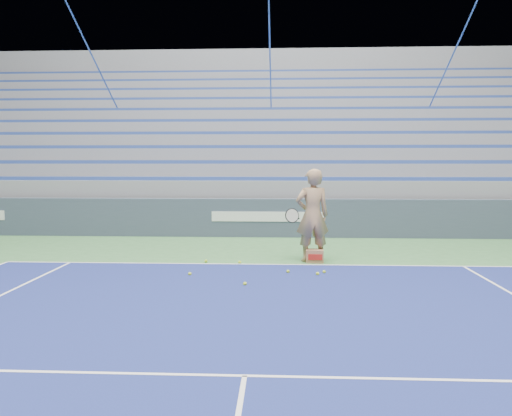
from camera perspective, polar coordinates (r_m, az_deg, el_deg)
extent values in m
cube|color=white|center=(10.49, 0.81, -6.44)|extent=(10.97, 0.05, 0.00)
cube|color=white|center=(5.24, -1.31, -18.62)|extent=(8.23, 0.05, 0.00)
cube|color=#384456|center=(14.36, 1.35, -1.12)|extent=(30.00, 0.30, 1.10)
cube|color=white|center=(14.20, 1.33, -0.99)|extent=(3.20, 0.02, 0.28)
cube|color=gray|center=(18.89, 1.68, 0.40)|extent=(30.00, 8.50, 1.10)
cube|color=gray|center=(18.84, 1.69, 2.82)|extent=(30.00, 8.50, 0.50)
cube|color=#294394|center=(14.96, 1.42, 3.38)|extent=(29.60, 0.42, 0.11)
cube|color=gray|center=(19.25, 1.71, 4.36)|extent=(30.00, 7.65, 0.50)
cube|color=#294394|center=(15.80, 1.49, 5.29)|extent=(29.60, 0.42, 0.11)
cube|color=gray|center=(19.67, 1.74, 5.84)|extent=(30.00, 6.80, 0.50)
cube|color=#294394|center=(16.66, 1.56, 7.00)|extent=(29.60, 0.42, 0.11)
cube|color=gray|center=(20.11, 1.76, 7.25)|extent=(30.00, 5.95, 0.50)
cube|color=#294394|center=(17.53, 1.62, 8.55)|extent=(29.60, 0.42, 0.11)
cube|color=gray|center=(20.56, 1.79, 8.60)|extent=(30.00, 5.10, 0.50)
cube|color=#294394|center=(18.41, 1.68, 9.95)|extent=(29.60, 0.42, 0.11)
cube|color=gray|center=(21.02, 1.81, 9.89)|extent=(30.00, 4.25, 0.50)
cube|color=#294394|center=(19.30, 1.73, 11.22)|extent=(29.60, 0.42, 0.11)
cube|color=gray|center=(21.49, 1.83, 11.13)|extent=(30.00, 3.40, 0.50)
cube|color=#294394|center=(20.20, 1.78, 12.38)|extent=(29.60, 0.42, 0.11)
cube|color=gray|center=(21.97, 1.86, 12.31)|extent=(30.00, 2.55, 0.50)
cube|color=#294394|center=(21.11, 1.82, 13.43)|extent=(29.60, 0.42, 0.11)
cube|color=gray|center=(22.45, 1.88, 13.44)|extent=(30.00, 1.70, 0.50)
cube|color=#294394|center=(22.03, 1.86, 14.40)|extent=(29.60, 0.42, 0.11)
cube|color=gray|center=(22.95, 1.90, 14.53)|extent=(30.00, 0.85, 0.50)
cube|color=#294394|center=(22.95, 1.90, 15.30)|extent=(29.60, 0.42, 0.11)
cube|color=gray|center=(23.42, 1.91, 8.92)|extent=(31.00, 0.40, 7.30)
cylinder|color=blue|center=(20.01, -16.14, 12.09)|extent=(0.05, 8.53, 5.04)
cylinder|color=blue|center=(18.98, 1.71, 12.67)|extent=(0.05, 8.53, 5.04)
cylinder|color=blue|center=(19.81, 19.76, 12.06)|extent=(0.05, 8.53, 5.04)
imported|color=tan|center=(10.80, 6.46, -0.84)|extent=(0.81, 0.61, 2.00)
cylinder|color=black|center=(10.54, 4.64, -1.25)|extent=(0.12, 0.27, 0.08)
cylinder|color=beige|center=(10.25, 4.14, -0.87)|extent=(0.29, 0.16, 0.28)
torus|color=black|center=(10.25, 4.14, -0.87)|extent=(0.31, 0.18, 0.30)
cube|color=#9A6C4A|center=(10.81, 6.73, -5.46)|extent=(0.39, 0.30, 0.28)
cube|color=#B21E19|center=(10.67, 6.78, -5.60)|extent=(0.30, 0.03, 0.12)
sphere|color=#BAD52B|center=(10.77, -5.74, -6.05)|extent=(0.07, 0.07, 0.07)
sphere|color=#BAD52B|center=(9.59, -7.57, -7.47)|extent=(0.07, 0.07, 0.07)
sphere|color=#BAD52B|center=(8.76, -1.28, -8.65)|extent=(0.07, 0.07, 0.07)
sphere|color=#BAD52B|center=(9.73, 3.68, -7.26)|extent=(0.07, 0.07, 0.07)
sphere|color=#BAD52B|center=(9.59, 7.05, -7.47)|extent=(0.07, 0.07, 0.07)
sphere|color=#BAD52B|center=(9.77, 7.80, -7.24)|extent=(0.07, 0.07, 0.07)
sphere|color=#BAD52B|center=(10.60, -1.87, -6.21)|extent=(0.07, 0.07, 0.07)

